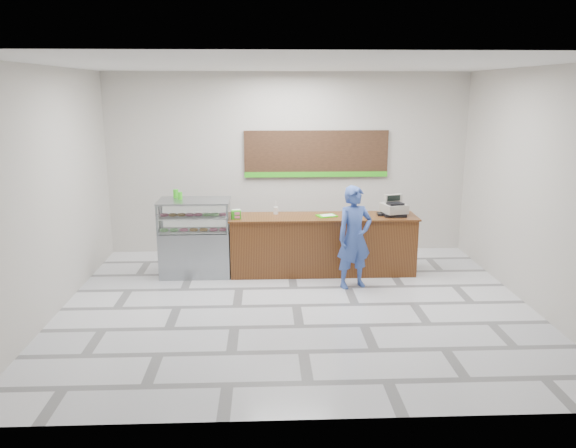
{
  "coord_description": "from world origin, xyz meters",
  "views": [
    {
      "loc": [
        -0.46,
        -7.91,
        3.18
      ],
      "look_at": [
        -0.09,
        0.9,
        1.05
      ],
      "focal_mm": 35.0,
      "sensor_mm": 36.0,
      "label": 1
    }
  ],
  "objects_px": {
    "sales_counter": "(323,244)",
    "serving_tray": "(327,216)",
    "display_case": "(195,237)",
    "cash_register": "(394,208)",
    "customer": "(354,237)"
  },
  "relations": [
    {
      "from": "serving_tray",
      "to": "cash_register",
      "type": "bearing_deg",
      "value": -17.42
    },
    {
      "from": "display_case",
      "to": "customer",
      "type": "relative_size",
      "value": 0.79
    },
    {
      "from": "sales_counter",
      "to": "cash_register",
      "type": "distance_m",
      "value": 1.39
    },
    {
      "from": "serving_tray",
      "to": "customer",
      "type": "bearing_deg",
      "value": -80.83
    },
    {
      "from": "sales_counter",
      "to": "serving_tray",
      "type": "distance_m",
      "value": 0.53
    },
    {
      "from": "cash_register",
      "to": "serving_tray",
      "type": "relative_size",
      "value": 1.25
    },
    {
      "from": "display_case",
      "to": "serving_tray",
      "type": "bearing_deg",
      "value": -0.59
    },
    {
      "from": "cash_register",
      "to": "serving_tray",
      "type": "bearing_deg",
      "value": 165.9
    },
    {
      "from": "display_case",
      "to": "cash_register",
      "type": "height_order",
      "value": "cash_register"
    },
    {
      "from": "sales_counter",
      "to": "display_case",
      "type": "distance_m",
      "value": 2.23
    },
    {
      "from": "sales_counter",
      "to": "serving_tray",
      "type": "height_order",
      "value": "serving_tray"
    },
    {
      "from": "serving_tray",
      "to": "customer",
      "type": "xyz_separation_m",
      "value": [
        0.37,
        -0.72,
        -0.2
      ]
    },
    {
      "from": "display_case",
      "to": "cash_register",
      "type": "xyz_separation_m",
      "value": [
        3.46,
        -0.01,
        0.49
      ]
    },
    {
      "from": "cash_register",
      "to": "serving_tray",
      "type": "xyz_separation_m",
      "value": [
        -1.17,
        -0.02,
        -0.12
      ]
    },
    {
      "from": "sales_counter",
      "to": "serving_tray",
      "type": "xyz_separation_m",
      "value": [
        0.06,
        -0.02,
        0.52
      ]
    }
  ]
}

